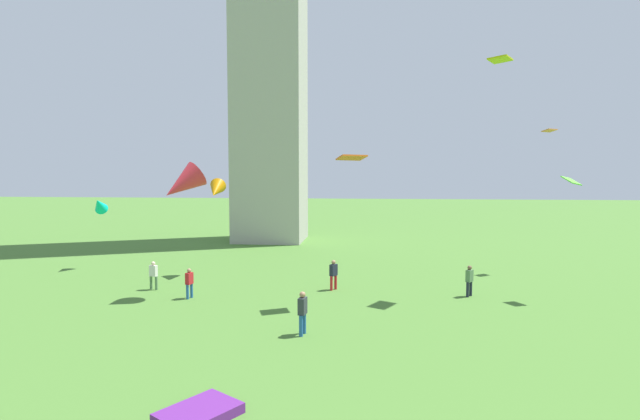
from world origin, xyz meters
TOP-DOWN VIEW (x-y plane):
  - person_0 at (8.60, 21.11)m, footprint 0.47×0.51m
  - person_1 at (-6.51, 19.17)m, footprint 0.35×0.49m
  - person_2 at (1.08, 21.90)m, footprint 0.47×0.52m
  - person_3 at (-9.31, 20.93)m, footprint 0.50×0.34m
  - person_4 at (0.38, 13.77)m, footprint 0.36×0.56m
  - kite_flying_0 at (13.75, 21.15)m, footprint 0.92×1.13m
  - kite_flying_1 at (-15.73, 26.69)m, footprint 1.22×1.69m
  - kite_flying_2 at (2.22, 18.76)m, footprint 1.65×1.45m
  - kite_flying_3 at (-6.85, 19.31)m, footprint 2.92×2.82m
  - kite_flying_5 at (10.06, 21.67)m, footprint 1.60×1.79m
  - kite_flying_6 at (-6.90, 25.30)m, footprint 1.16×1.85m
  - kite_flying_7 at (15.23, 29.08)m, footprint 1.13×1.06m
  - kite_bundle_0 at (-1.52, 6.39)m, footprint 2.41×2.58m

SIDE VIEW (x-z plane):
  - kite_bundle_0 at x=-1.52m, z-range 0.00..0.29m
  - person_1 at x=-6.51m, z-range 0.11..1.75m
  - person_3 at x=-9.31m, z-range 0.11..1.76m
  - person_0 at x=8.60m, z-range 0.11..1.83m
  - person_2 at x=1.08m, z-range 0.12..1.85m
  - person_4 at x=0.38m, z-range 0.12..1.97m
  - kite_flying_1 at x=-15.73m, z-range 3.82..5.24m
  - kite_flying_6 at x=-6.90m, z-range 4.81..6.40m
  - kite_flying_3 at x=-6.85m, z-range 4.96..7.36m
  - kite_flying_0 at x=13.75m, z-range 6.09..6.61m
  - kite_flying_2 at x=2.22m, z-range 7.39..7.68m
  - kite_flying_7 at x=15.23m, z-range 9.52..9.72m
  - kite_flying_5 at x=10.06m, z-range 12.76..12.94m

